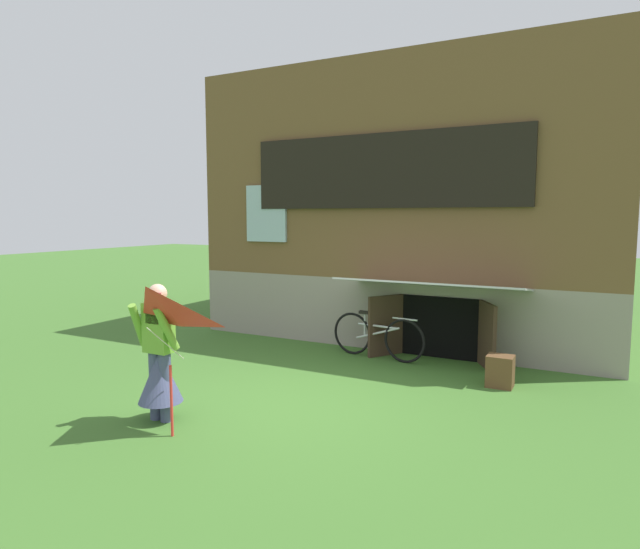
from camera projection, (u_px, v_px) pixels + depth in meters
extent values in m
plane|color=#3D6B28|center=(298.00, 400.00, 7.08)|extent=(60.00, 60.00, 0.00)
cube|color=gray|center=(425.00, 296.00, 12.01)|extent=(7.78, 5.35, 1.27)
cube|color=brown|center=(427.00, 177.00, 11.73)|extent=(7.78, 5.35, 3.95)
cube|color=black|center=(382.00, 171.00, 9.35)|extent=(4.99, 0.08, 1.29)
cube|color=#9EB7C6|center=(383.00, 171.00, 9.37)|extent=(4.83, 0.04, 1.17)
cube|color=#9EB7C6|center=(266.00, 214.00, 10.55)|extent=(0.90, 0.06, 1.10)
cube|color=black|center=(439.00, 327.00, 9.17)|extent=(1.40, 0.03, 1.05)
cube|color=#3D2B1E|center=(386.00, 326.00, 9.31)|extent=(0.44, 0.61, 1.05)
cube|color=#3D2B1E|center=(487.00, 336.00, 8.53)|extent=(0.40, 0.64, 1.05)
cube|color=#B2B2B7|center=(431.00, 284.00, 8.62)|extent=(2.98, 1.09, 0.18)
cylinder|color=#474C75|center=(155.00, 385.00, 6.39)|extent=(0.14, 0.14, 0.82)
cylinder|color=#474C75|center=(166.00, 387.00, 6.32)|extent=(0.14, 0.14, 0.82)
cone|color=#474C75|center=(160.00, 376.00, 6.34)|extent=(0.52, 0.52, 0.62)
cube|color=#72AD38|center=(158.00, 328.00, 6.28)|extent=(0.34, 0.20, 0.58)
cylinder|color=#72AD38|center=(138.00, 325.00, 6.29)|extent=(0.17, 0.33, 0.54)
cylinder|color=#72AD38|center=(167.00, 329.00, 6.08)|extent=(0.17, 0.33, 0.54)
cube|color=maroon|center=(154.00, 308.00, 6.20)|extent=(0.20, 0.08, 0.36)
sphere|color=#D8AD8E|center=(157.00, 293.00, 6.23)|extent=(0.22, 0.22, 0.22)
pyramid|color=red|center=(146.00, 322.00, 5.62)|extent=(0.87, 0.65, 0.54)
cylinder|color=beige|center=(166.00, 344.00, 5.91)|extent=(0.01, 0.55, 0.47)
cylinder|color=red|center=(171.00, 401.00, 5.88)|extent=(0.03, 0.03, 0.80)
torus|color=black|center=(404.00, 341.00, 8.85)|extent=(0.74, 0.14, 0.74)
torus|color=black|center=(352.00, 333.00, 9.42)|extent=(0.74, 0.14, 0.74)
cylinder|color=#ADAFB5|center=(378.00, 326.00, 9.11)|extent=(0.75, 0.13, 0.04)
cylinder|color=#ADAFB5|center=(378.00, 333.00, 9.13)|extent=(0.82, 0.14, 0.30)
cylinder|color=#ADAFB5|center=(365.00, 324.00, 9.25)|extent=(0.04, 0.04, 0.42)
cube|color=black|center=(365.00, 312.00, 9.23)|extent=(0.20, 0.08, 0.05)
cylinder|color=#ADAFB5|center=(405.00, 319.00, 8.81)|extent=(0.44, 0.08, 0.03)
cube|color=brown|center=(500.00, 371.00, 7.62)|extent=(0.36, 0.31, 0.45)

